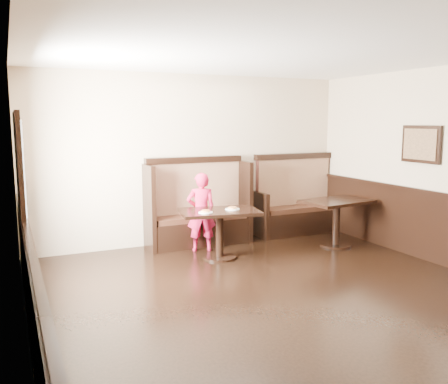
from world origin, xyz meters
TOP-DOWN VIEW (x-y plane):
  - ground at (0.00, 0.00)m, footprint 7.00×7.00m
  - room_shell at (-0.30, 0.28)m, footprint 7.00×7.00m
  - booth_main at (0.00, 3.30)m, footprint 1.75×0.72m
  - booth_neighbor at (1.95, 3.29)m, footprint 1.65×0.72m
  - table_main at (-0.02, 2.35)m, footprint 1.26×0.91m
  - table_neighbor at (2.01, 2.21)m, footprint 1.18×0.85m
  - child at (-0.11, 2.85)m, footprint 0.52×0.41m
  - pizza_plate_left at (-0.28, 2.26)m, footprint 0.21×0.21m
  - pizza_plate_right at (0.18, 2.33)m, footprint 0.22×0.22m

SIDE VIEW (x-z plane):
  - ground at x=0.00m, z-range 0.00..0.00m
  - booth_neighbor at x=1.95m, z-range -0.24..1.21m
  - booth_main at x=0.00m, z-range -0.20..1.25m
  - table_main at x=-0.02m, z-range 0.20..0.93m
  - table_neighbor at x=2.01m, z-range 0.19..0.95m
  - child at x=-0.11m, z-range 0.00..1.25m
  - room_shell at x=-0.30m, z-range -2.83..4.17m
  - pizza_plate_left at x=-0.28m, z-range 0.73..0.77m
  - pizza_plate_right at x=0.18m, z-range 0.73..0.77m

